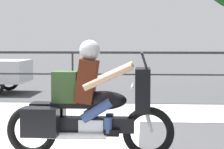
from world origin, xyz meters
The scene contains 4 objects.
ground_plane centered at (0.00, 0.00, 0.00)m, with size 120.00×120.00×0.00m, color #424244.
sidewalk_band centered at (0.00, 3.40, 0.01)m, with size 44.00×2.40×0.01m, color #B7B2A8.
fence_railing centered at (0.00, 4.97, 1.04)m, with size 36.00×0.05×1.32m.
motorcycle centered at (1.09, -0.40, 0.71)m, with size 2.33×0.76×1.62m.
Camera 1 is at (1.86, -6.30, 1.61)m, focal length 70.00 mm.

